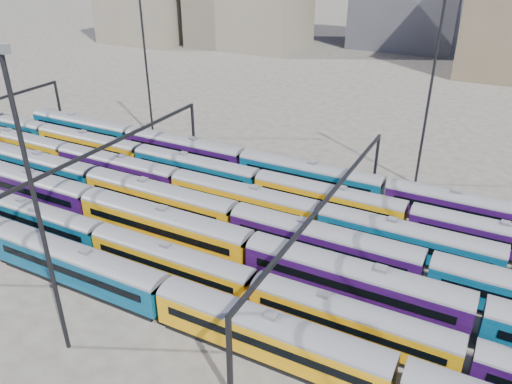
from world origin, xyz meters
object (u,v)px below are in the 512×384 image
at_px(rake_2, 90,201).
at_px(mast_2, 36,205).
at_px(rake_0, 269,332).
at_px(rake_1, 351,318).

height_order(rake_2, mast_2, mast_2).
relative_size(rake_2, mast_2, 5.16).
bearing_deg(rake_0, rake_2, 161.09).
height_order(rake_1, rake_2, rake_2).
distance_m(rake_0, rake_1, 7.37).
bearing_deg(rake_2, rake_1, -8.22).
distance_m(rake_0, rake_2, 30.85).
xyz_separation_m(rake_0, mast_2, (-15.82, -7.00, 11.24)).
distance_m(rake_1, rake_2, 34.96).
relative_size(rake_0, rake_1, 1.12).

